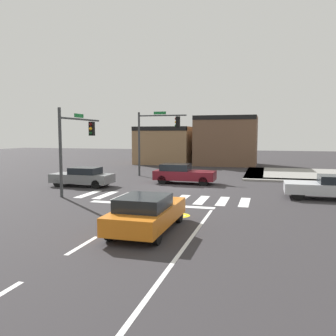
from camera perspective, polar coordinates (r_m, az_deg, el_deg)
ground_plane at (r=24.50m, az=1.98°, el=-3.11°), size 120.00×120.00×0.00m
crosswalk_near at (r=20.22m, az=-1.09°, el=-4.93°), size 9.98×2.70×0.01m
lane_markings at (r=13.46m, az=-5.03°, el=-10.28°), size 6.80×18.75×0.01m
bike_detector_marking at (r=15.94m, az=1.86°, el=-7.77°), size 0.98×0.98×0.01m
curb_corner_northeast at (r=33.25m, az=20.39°, el=-1.05°), size 10.00×10.60×0.15m
storefront_row at (r=43.35m, az=5.13°, el=4.17°), size 14.67×6.30×5.86m
traffic_signal_southwest at (r=22.67m, az=-14.80°, el=4.99°), size 0.32×4.93×5.22m
traffic_signal_northwest at (r=30.43m, az=-1.98°, el=5.98°), size 4.37×0.32×5.65m
car_orange at (r=13.28m, az=-3.50°, el=-7.29°), size 1.91×4.55×1.41m
car_silver at (r=21.74m, az=24.74°, el=-2.79°), size 4.37×1.93×1.36m
car_maroon at (r=26.14m, az=2.44°, el=-0.92°), size 4.53×1.86×1.46m
car_gray at (r=25.41m, az=-13.81°, el=-1.40°), size 4.37×1.77×1.35m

